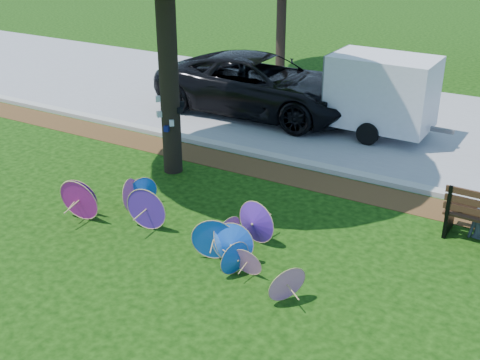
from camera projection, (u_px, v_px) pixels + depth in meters
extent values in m
plane|color=black|center=(159.00, 260.00, 10.69)|extent=(90.00, 90.00, 0.00)
cube|color=#472D16|center=(275.00, 172.00, 14.22)|extent=(90.00, 1.00, 0.01)
cube|color=#B7B5AD|center=(288.00, 160.00, 14.75)|extent=(90.00, 0.30, 0.12)
cube|color=gray|center=(349.00, 116.00, 18.03)|extent=(90.00, 8.00, 0.01)
cylinder|color=black|center=(168.00, 56.00, 13.18)|extent=(0.44, 0.44, 5.50)
cone|color=blue|center=(144.00, 192.00, 12.53)|extent=(0.42, 0.59, 0.63)
cone|color=blue|center=(232.00, 244.00, 10.44)|extent=(0.79, 0.38, 0.77)
cone|color=#5323A7|center=(80.00, 196.00, 12.13)|extent=(0.87, 0.45, 0.84)
cone|color=#64BCFF|center=(224.00, 241.00, 10.66)|extent=(0.51, 0.73, 0.65)
cone|color=#C01C90|center=(81.00, 199.00, 11.90)|extent=(0.93, 0.36, 0.92)
cone|color=#FA77CA|center=(248.00, 261.00, 10.14)|extent=(0.58, 0.24, 0.57)
cone|color=blue|center=(236.00, 259.00, 10.13)|extent=(0.33, 0.64, 0.63)
cone|color=#FA77CA|center=(140.00, 192.00, 12.57)|extent=(0.29, 0.59, 0.57)
cone|color=#FA77CA|center=(285.00, 283.00, 9.45)|extent=(0.57, 0.72, 0.69)
cone|color=#5323A7|center=(148.00, 208.00, 11.59)|extent=(0.89, 0.25, 0.88)
cone|color=blue|center=(214.00, 238.00, 10.60)|extent=(0.80, 0.48, 0.81)
cone|color=#FF54C5|center=(226.00, 231.00, 10.97)|extent=(0.37, 0.71, 0.68)
cone|color=#5323A7|center=(254.00, 223.00, 11.07)|extent=(0.84, 0.29, 0.84)
cone|color=#FF54C5|center=(129.00, 195.00, 12.32)|extent=(0.36, 0.73, 0.71)
imported|color=black|center=(260.00, 85.00, 17.97)|extent=(6.33, 2.98, 1.75)
cube|color=white|center=(382.00, 91.00, 16.04)|extent=(2.72, 1.76, 2.48)
cylinder|color=black|center=(282.00, 4.00, 21.96)|extent=(0.36, 0.36, 5.00)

